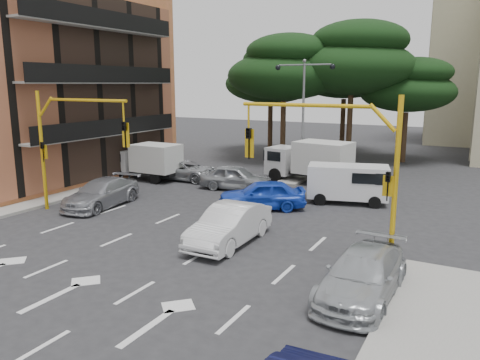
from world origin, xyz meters
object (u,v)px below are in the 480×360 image
object	(u,v)px
street_lamp_center	(304,97)
car_silver_wagon	(101,193)
car_silver_cross_a	(185,170)
van_white	(348,184)
box_truck_b	(309,162)
car_white_hatch	(229,225)
car_silver_parked	(363,275)
box_truck_a	(146,161)
signal_mast_right	(343,156)
car_silver_cross_b	(236,177)
signal_mast_left	(66,136)
car_blue_compact	(262,195)

from	to	relation	value
street_lamp_center	car_silver_wagon	world-z (taller)	street_lamp_center
car_silver_cross_a	van_white	size ratio (longest dim) A/B	1.11
car_silver_cross_a	box_truck_b	world-z (taller)	box_truck_b
street_lamp_center	car_white_hatch	size ratio (longest dim) A/B	1.63
box_truck_b	car_silver_parked	bearing A→B (deg)	-146.22
van_white	box_truck_a	distance (m)	13.69
signal_mast_right	box_truck_b	world-z (taller)	signal_mast_right
car_white_hatch	car_silver_wagon	size ratio (longest dim) A/B	0.97
car_silver_wagon	car_silver_cross_a	size ratio (longest dim) A/B	1.05
car_silver_cross_b	box_truck_a	distance (m)	6.85
street_lamp_center	car_silver_cross_a	world-z (taller)	street_lamp_center
box_truck_b	car_silver_wagon	bearing A→B (deg)	153.67
street_lamp_center	box_truck_a	distance (m)	11.39
car_silver_wagon	car_silver_cross_a	bearing A→B (deg)	84.28
car_silver_cross_a	car_silver_parked	size ratio (longest dim) A/B	0.95
box_truck_a	car_silver_parked	bearing A→B (deg)	-121.93
car_white_hatch	box_truck_a	world-z (taller)	box_truck_a
signal_mast_left	car_silver_cross_b	distance (m)	10.25
signal_mast_left	street_lamp_center	xyz separation A→B (m)	(6.80, 14.01, 1.54)
car_silver_cross_b	van_white	xyz separation A→B (m)	(6.85, 0.05, 0.30)
car_silver_cross_a	signal_mast_left	bearing A→B (deg)	174.41
car_silver_parked	box_truck_b	distance (m)	16.75
car_silver_wagon	box_truck_a	bearing A→B (deg)	104.45
car_silver_cross_a	car_silver_parked	distance (m)	19.02
car_silver_cross_b	car_silver_parked	xyz separation A→B (m)	(10.41, -11.04, -0.04)
car_blue_compact	signal_mast_left	bearing A→B (deg)	-86.60
signal_mast_right	car_silver_parked	bearing A→B (deg)	-59.50
street_lamp_center	car_silver_cross_a	xyz separation A→B (m)	(-6.54, -4.50, -4.78)
car_silver_cross_a	box_truck_b	bearing A→B (deg)	-71.47
car_silver_cross_a	box_truck_a	world-z (taller)	box_truck_a
car_silver_cross_a	box_truck_a	size ratio (longest dim) A/B	0.94
car_white_hatch	car_silver_wagon	xyz separation A→B (m)	(-8.80, 1.89, -0.07)
car_white_hatch	box_truck_b	bearing A→B (deg)	95.13
box_truck_b	street_lamp_center	bearing A→B (deg)	44.23
box_truck_a	car_silver_cross_a	bearing A→B (deg)	-66.16
street_lamp_center	car_silver_cross_b	bearing A→B (deg)	-111.80
car_white_hatch	van_white	distance (m)	9.10
car_blue_compact	box_truck_b	distance (m)	7.39
street_lamp_center	car_silver_cross_b	size ratio (longest dim) A/B	1.77
car_silver_parked	signal_mast_left	bearing A→B (deg)	171.82
van_white	box_truck_b	world-z (taller)	box_truck_b
street_lamp_center	van_white	xyz separation A→B (m)	(4.68, -5.37, -4.38)
street_lamp_center	car_silver_cross_b	xyz separation A→B (m)	(-2.17, -5.42, -4.68)
car_white_hatch	street_lamp_center	bearing A→B (deg)	98.53
van_white	box_truck_b	bearing A→B (deg)	-152.51
signal_mast_left	car_silver_cross_a	size ratio (longest dim) A/B	1.29
car_white_hatch	box_truck_a	bearing A→B (deg)	142.03
signal_mast_left	box_truck_b	distance (m)	15.06
car_white_hatch	car_silver_parked	distance (m)	6.35
car_silver_parked	car_silver_cross_a	bearing A→B (deg)	142.09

